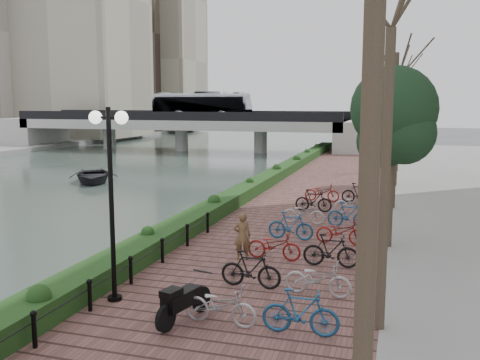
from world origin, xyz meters
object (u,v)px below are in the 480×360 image
at_px(lamppost, 110,163).
at_px(boat, 93,176).
at_px(pedestrian, 242,236).
at_px(motorcycle, 184,300).

bearing_deg(lamppost, boat, 123.51).
bearing_deg(pedestrian, lamppost, 46.45).
distance_m(pedestrian, boat, 21.71).
bearing_deg(lamppost, motorcycle, -17.83).
relative_size(lamppost, motorcycle, 2.95).
relative_size(lamppost, boat, 1.04).
relative_size(motorcycle, pedestrian, 1.08).
bearing_deg(motorcycle, boat, 141.15).
relative_size(lamppost, pedestrian, 3.20).
bearing_deg(pedestrian, motorcycle, 73.66).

